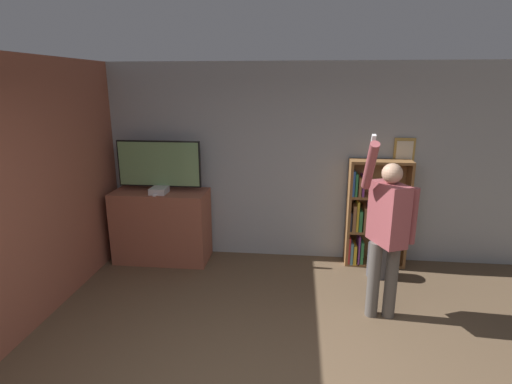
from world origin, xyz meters
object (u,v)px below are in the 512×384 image
object	(u,v)px
television	(159,165)
waste_bin	(378,260)
bookshelf	(370,216)
person	(387,227)
game_console	(159,190)

from	to	relation	value
television	waste_bin	distance (m)	3.14
bookshelf	television	bearing A→B (deg)	-177.37
bookshelf	person	bearing A→B (deg)	-93.20
game_console	bookshelf	xyz separation A→B (m)	(2.83, 0.27, -0.35)
game_console	bookshelf	size ratio (longest dim) A/B	0.16
bookshelf	waste_bin	bearing A→B (deg)	-80.68
television	waste_bin	bearing A→B (deg)	-4.93
television	bookshelf	bearing A→B (deg)	2.63
game_console	person	size ratio (longest dim) A/B	0.12
television	waste_bin	xyz separation A→B (m)	(2.92, -0.25, -1.13)
person	game_console	bearing A→B (deg)	-133.96
game_console	waste_bin	world-z (taller)	game_console
person	bookshelf	bearing A→B (deg)	153.68
game_console	waste_bin	xyz separation A→B (m)	(2.89, -0.11, -0.81)
game_console	person	distance (m)	2.94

